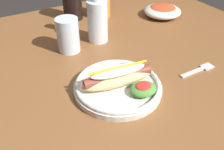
# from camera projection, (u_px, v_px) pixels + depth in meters

# --- Properties ---
(dining_table) EXTENTS (1.32, 0.96, 0.74)m
(dining_table) POSITION_uv_depth(u_px,v_px,m) (97.00, 80.00, 0.84)
(dining_table) COLOR brown
(dining_table) RESTS_ON ground_plane
(hot_dog_plate) EXTENTS (0.23, 0.23, 0.08)m
(hot_dog_plate) POSITION_uv_depth(u_px,v_px,m) (119.00, 84.00, 0.64)
(hot_dog_plate) COLOR silver
(hot_dog_plate) RESTS_ON dining_table
(fork) EXTENTS (0.12, 0.03, 0.00)m
(fork) POSITION_uv_depth(u_px,v_px,m) (200.00, 70.00, 0.72)
(fork) COLOR silver
(fork) RESTS_ON dining_table
(soda_cup) EXTENTS (0.08, 0.08, 0.13)m
(soda_cup) POSITION_uv_depth(u_px,v_px,m) (72.00, 3.00, 0.99)
(soda_cup) COLOR black
(soda_cup) RESTS_ON dining_table
(water_cup) EXTENTS (0.07, 0.07, 0.11)m
(water_cup) POSITION_uv_depth(u_px,v_px,m) (68.00, 35.00, 0.79)
(water_cup) COLOR silver
(water_cup) RESTS_ON dining_table
(extra_cup) EXTENTS (0.08, 0.08, 0.13)m
(extra_cup) POSITION_uv_depth(u_px,v_px,m) (100.00, 1.00, 1.01)
(extra_cup) COLOR orange
(extra_cup) RESTS_ON dining_table
(glass_bottle) EXTENTS (0.07, 0.07, 0.21)m
(glass_bottle) POSITION_uv_depth(u_px,v_px,m) (98.00, 19.00, 0.83)
(glass_bottle) COLOR silver
(glass_bottle) RESTS_ON dining_table
(side_bowl) EXTENTS (0.15, 0.15, 0.05)m
(side_bowl) POSITION_uv_depth(u_px,v_px,m) (162.00, 10.00, 1.03)
(side_bowl) COLOR silver
(side_bowl) RESTS_ON dining_table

